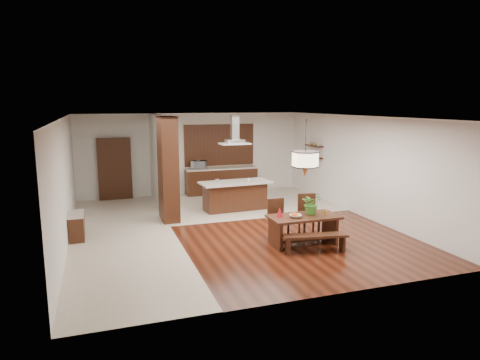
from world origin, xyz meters
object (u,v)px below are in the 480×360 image
object	(u,v)px
dining_bench	(315,243)
pendant_lantern	(306,148)
dining_chair_left	(279,220)
range_hood	(235,130)
kitchen_island	(235,195)
dining_chair_right	(309,216)
island_cup	(249,180)
hallway_console	(77,226)
fruit_bowl	(295,216)
foliage_plant	(311,203)
microwave	(199,165)
dining_table	(303,223)

from	to	relation	value
dining_bench	pendant_lantern	size ratio (longest dim) A/B	1.09
dining_chair_left	range_hood	size ratio (longest dim) A/B	1.08
kitchen_island	range_hood	bearing A→B (deg)	86.83
dining_chair_right	island_cup	world-z (taller)	dining_chair_right
hallway_console	fruit_bowl	world-z (taller)	fruit_bowl
dining_bench	range_hood	world-z (taller)	range_hood
dining_chair_left	dining_chair_right	world-z (taller)	dining_chair_right
dining_bench	foliage_plant	distance (m)	1.03
dining_chair_left	hallway_console	bearing A→B (deg)	160.16
microwave	dining_chair_right	bearing A→B (deg)	-51.62
pendant_lantern	island_cup	size ratio (longest dim) A/B	11.33
island_cup	hallway_console	bearing A→B (deg)	-164.32
fruit_bowl	dining_bench	bearing A→B (deg)	-64.41
dining_table	pendant_lantern	size ratio (longest dim) A/B	1.25
range_hood	microwave	world-z (taller)	range_hood
fruit_bowl	island_cup	distance (m)	3.57
dining_chair_left	foliage_plant	bearing A→B (deg)	-34.05
foliage_plant	range_hood	distance (m)	3.91
dining_chair_right	microwave	distance (m)	5.82
kitchen_island	microwave	xyz separation A→B (m)	(-0.54, 2.51, 0.64)
dining_chair_left	range_hood	world-z (taller)	range_hood
foliage_plant	dining_chair_right	bearing A→B (deg)	67.23
fruit_bowl	range_hood	size ratio (longest dim) A/B	0.30
hallway_console	dining_table	size ratio (longest dim) A/B	0.54
dining_chair_right	fruit_bowl	world-z (taller)	dining_chair_right
dining_bench	hallway_console	bearing A→B (deg)	151.84
kitchen_island	microwave	size ratio (longest dim) A/B	4.29
dining_table	range_hood	bearing A→B (deg)	98.08
kitchen_island	microwave	bearing A→B (deg)	98.95
kitchen_island	range_hood	world-z (taller)	range_hood
kitchen_island	dining_bench	bearing A→B (deg)	-86.21
foliage_plant	microwave	world-z (taller)	microwave
dining_table	dining_chair_right	world-z (taller)	dining_chair_right
dining_bench	dining_chair_left	xyz separation A→B (m)	(-0.41, 1.09, 0.29)
fruit_bowl	foliage_plant	bearing A→B (deg)	17.57
kitchen_island	range_hood	distance (m)	2.01
foliage_plant	range_hood	xyz separation A→B (m)	(-0.74, 3.52, 1.52)
dining_table	foliage_plant	bearing A→B (deg)	18.60
dining_chair_left	dining_table	bearing A→B (deg)	-51.44
dining_chair_left	microwave	xyz separation A→B (m)	(-0.64, 5.61, 0.61)
dining_table	island_cup	xyz separation A→B (m)	(-0.11, 3.48, 0.44)
hallway_console	dining_chair_left	world-z (taller)	dining_chair_left
hallway_console	pendant_lantern	bearing A→B (deg)	-22.69
dining_chair_right	range_hood	distance (m)	3.78
hallway_console	pendant_lantern	xyz separation A→B (m)	(5.03, -2.10, 1.93)
pendant_lantern	fruit_bowl	bearing A→B (deg)	-163.41
dining_chair_left	range_hood	distance (m)	3.68
dining_table	range_hood	xyz separation A→B (m)	(-0.51, 3.60, 1.97)
foliage_plant	dining_bench	bearing A→B (deg)	-109.17
dining_table	pendant_lantern	distance (m)	1.75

